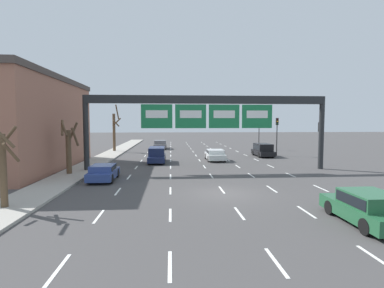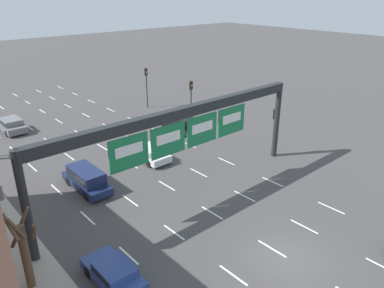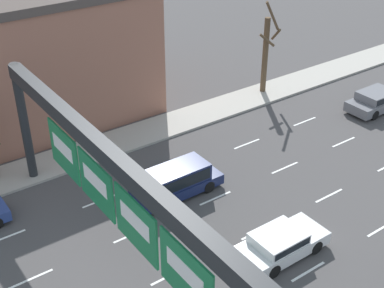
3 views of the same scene
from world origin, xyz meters
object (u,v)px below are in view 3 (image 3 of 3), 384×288
object	(u,v)px
suv_navy	(177,180)
tree_bare_second	(266,51)
car_grey	(377,100)
sign_gantry	(121,186)
car_white	(281,243)

from	to	relation	value
suv_navy	tree_bare_second	xyz separation A→B (m)	(-6.74, 12.21, 2.29)
suv_navy	tree_bare_second	size ratio (longest dim) A/B	0.72
car_grey	suv_navy	distance (m)	16.68
sign_gantry	tree_bare_second	bearing A→B (deg)	122.91
car_grey	tree_bare_second	world-z (taller)	tree_bare_second
car_white	tree_bare_second	distance (m)	17.44
sign_gantry	suv_navy	size ratio (longest dim) A/B	4.48
sign_gantry	suv_navy	distance (m)	8.67
car_white	suv_navy	size ratio (longest dim) A/B	0.89
sign_gantry	car_grey	bearing A→B (deg)	102.71
sign_gantry	tree_bare_second	distance (m)	21.32
sign_gantry	suv_navy	xyz separation A→B (m)	(-4.78, 5.59, -4.59)
car_grey	tree_bare_second	size ratio (longest dim) A/B	0.70
car_grey	car_white	distance (m)	16.91
car_white	suv_navy	bearing A→B (deg)	-169.77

